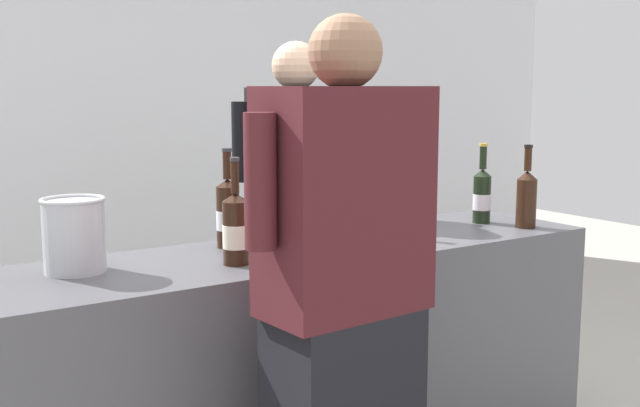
{
  "coord_description": "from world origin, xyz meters",
  "views": [
    {
      "loc": [
        -1.41,
        -2.21,
        1.49
      ],
      "look_at": [
        0.05,
        0.0,
        1.09
      ],
      "focal_mm": 43.42,
      "sensor_mm": 36.0,
      "label": 1
    }
  ],
  "objects_px": {
    "wine_bottle_2": "(263,216)",
    "wine_bottle_6": "(356,200)",
    "wine_bottle_0": "(482,195)",
    "wine_glass": "(295,218)",
    "wine_bottle_5": "(527,197)",
    "person_server": "(297,242)",
    "wine_bottle_3": "(228,212)",
    "wine_bottle_4": "(359,212)",
    "potted_shrub": "(358,232)",
    "wine_bottle_1": "(236,229)",
    "ice_bucket": "(74,235)",
    "person_guest": "(344,339)"
  },
  "relations": [
    {
      "from": "wine_bottle_3",
      "to": "wine_bottle_5",
      "type": "xyz_separation_m",
      "value": [
        1.15,
        -0.31,
        0.0
      ]
    },
    {
      "from": "wine_bottle_4",
      "to": "wine_glass",
      "type": "distance_m",
      "value": 0.28
    },
    {
      "from": "wine_bottle_4",
      "to": "wine_bottle_2",
      "type": "bearing_deg",
      "value": 163.53
    },
    {
      "from": "wine_bottle_0",
      "to": "person_guest",
      "type": "relative_size",
      "value": 0.19
    },
    {
      "from": "wine_bottle_2",
      "to": "wine_bottle_4",
      "type": "distance_m",
      "value": 0.35
    },
    {
      "from": "wine_bottle_1",
      "to": "wine_bottle_2",
      "type": "distance_m",
      "value": 0.22
    },
    {
      "from": "ice_bucket",
      "to": "person_guest",
      "type": "height_order",
      "value": "person_guest"
    },
    {
      "from": "wine_bottle_5",
      "to": "wine_bottle_1",
      "type": "bearing_deg",
      "value": 177.3
    },
    {
      "from": "wine_bottle_4",
      "to": "potted_shrub",
      "type": "relative_size",
      "value": 0.26
    },
    {
      "from": "wine_bottle_5",
      "to": "wine_bottle_6",
      "type": "distance_m",
      "value": 0.69
    },
    {
      "from": "potted_shrub",
      "to": "wine_glass",
      "type": "bearing_deg",
      "value": -134.66
    },
    {
      "from": "wine_bottle_0",
      "to": "wine_bottle_5",
      "type": "relative_size",
      "value": 0.99
    },
    {
      "from": "wine_bottle_2",
      "to": "wine_glass",
      "type": "height_order",
      "value": "wine_bottle_2"
    },
    {
      "from": "wine_bottle_2",
      "to": "wine_glass",
      "type": "distance_m",
      "value": 0.14
    },
    {
      "from": "person_guest",
      "to": "person_server",
      "type": "bearing_deg",
      "value": 64.03
    },
    {
      "from": "wine_bottle_5",
      "to": "wine_bottle_4",
      "type": "bearing_deg",
      "value": 172.9
    },
    {
      "from": "wine_bottle_3",
      "to": "wine_glass",
      "type": "height_order",
      "value": "wine_bottle_3"
    },
    {
      "from": "ice_bucket",
      "to": "wine_bottle_5",
      "type": "bearing_deg",
      "value": -7.88
    },
    {
      "from": "wine_bottle_5",
      "to": "potted_shrub",
      "type": "distance_m",
      "value": 1.11
    },
    {
      "from": "wine_bottle_5",
      "to": "person_server",
      "type": "relative_size",
      "value": 0.2
    },
    {
      "from": "wine_bottle_5",
      "to": "wine_bottle_6",
      "type": "relative_size",
      "value": 0.98
    },
    {
      "from": "wine_bottle_3",
      "to": "wine_glass",
      "type": "distance_m",
      "value": 0.27
    },
    {
      "from": "wine_bottle_4",
      "to": "ice_bucket",
      "type": "relative_size",
      "value": 1.41
    },
    {
      "from": "wine_bottle_3",
      "to": "wine_bottle_4",
      "type": "bearing_deg",
      "value": -27.65
    },
    {
      "from": "wine_bottle_3",
      "to": "ice_bucket",
      "type": "bearing_deg",
      "value": -172.69
    },
    {
      "from": "wine_bottle_3",
      "to": "person_guest",
      "type": "xyz_separation_m",
      "value": [
        -0.02,
        -0.72,
        -0.25
      ]
    },
    {
      "from": "wine_bottle_2",
      "to": "potted_shrub",
      "type": "xyz_separation_m",
      "value": [
        1.04,
        0.87,
        -0.3
      ]
    },
    {
      "from": "wine_bottle_1",
      "to": "wine_bottle_4",
      "type": "bearing_deg",
      "value": 3.89
    },
    {
      "from": "wine_bottle_0",
      "to": "wine_bottle_3",
      "type": "height_order",
      "value": "wine_bottle_3"
    },
    {
      "from": "wine_glass",
      "to": "ice_bucket",
      "type": "distance_m",
      "value": 0.69
    },
    {
      "from": "person_guest",
      "to": "wine_bottle_4",
      "type": "bearing_deg",
      "value": 50.32
    },
    {
      "from": "wine_glass",
      "to": "wine_bottle_4",
      "type": "bearing_deg",
      "value": 5.79
    },
    {
      "from": "wine_bottle_0",
      "to": "wine_bottle_5",
      "type": "xyz_separation_m",
      "value": [
        0.07,
        -0.17,
        0.01
      ]
    },
    {
      "from": "person_server",
      "to": "wine_glass",
      "type": "bearing_deg",
      "value": -121.94
    },
    {
      "from": "wine_bottle_5",
      "to": "person_server",
      "type": "bearing_deg",
      "value": 129.99
    },
    {
      "from": "wine_glass",
      "to": "potted_shrub",
      "type": "relative_size",
      "value": 0.15
    },
    {
      "from": "wine_bottle_4",
      "to": "person_guest",
      "type": "relative_size",
      "value": 0.19
    },
    {
      "from": "wine_bottle_1",
      "to": "person_server",
      "type": "relative_size",
      "value": 0.2
    },
    {
      "from": "person_server",
      "to": "person_guest",
      "type": "xyz_separation_m",
      "value": [
        -0.56,
        -1.15,
        -0.01
      ]
    },
    {
      "from": "wine_bottle_3",
      "to": "ice_bucket",
      "type": "xyz_separation_m",
      "value": [
        -0.55,
        -0.07,
        -0.01
      ]
    },
    {
      "from": "wine_glass",
      "to": "wine_bottle_6",
      "type": "bearing_deg",
      "value": 28.25
    },
    {
      "from": "person_server",
      "to": "ice_bucket",
      "type": "bearing_deg",
      "value": -155.48
    },
    {
      "from": "wine_bottle_0",
      "to": "potted_shrub",
      "type": "height_order",
      "value": "wine_bottle_0"
    },
    {
      "from": "wine_bottle_2",
      "to": "wine_bottle_6",
      "type": "xyz_separation_m",
      "value": [
        0.45,
        0.09,
        0.01
      ]
    },
    {
      "from": "wine_bottle_4",
      "to": "potted_shrub",
      "type": "height_order",
      "value": "wine_bottle_4"
    },
    {
      "from": "wine_bottle_1",
      "to": "wine_bottle_6",
      "type": "xyz_separation_m",
      "value": [
        0.62,
        0.22,
        0.01
      ]
    },
    {
      "from": "wine_bottle_0",
      "to": "wine_glass",
      "type": "relative_size",
      "value": 1.8
    },
    {
      "from": "wine_bottle_0",
      "to": "wine_glass",
      "type": "bearing_deg",
      "value": -173.47
    },
    {
      "from": "wine_bottle_1",
      "to": "wine_bottle_6",
      "type": "relative_size",
      "value": 1.01
    },
    {
      "from": "wine_glass",
      "to": "wine_bottle_1",
      "type": "bearing_deg",
      "value": -178.52
    }
  ]
}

